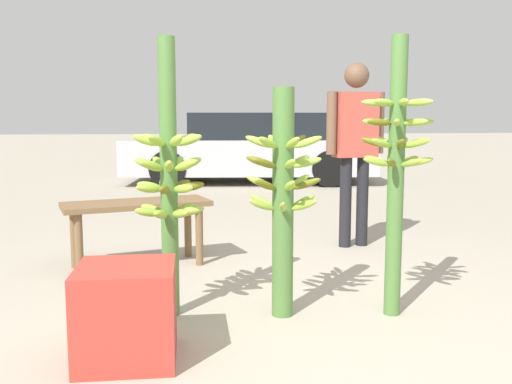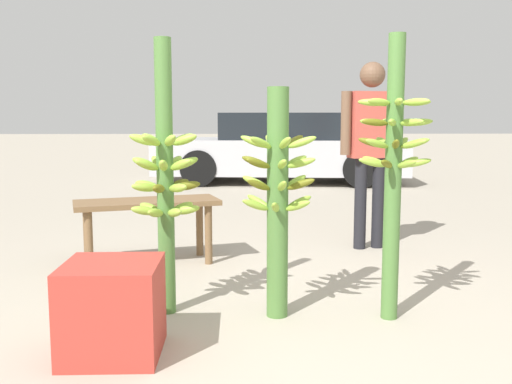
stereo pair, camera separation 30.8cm
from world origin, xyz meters
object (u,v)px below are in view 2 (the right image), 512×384
(banana_stalk_right, at_px, (393,165))
(produce_crate, at_px, (113,309))
(market_bench, at_px, (147,211))
(vendor_person, at_px, (371,137))
(banana_stalk_left, at_px, (165,177))
(banana_stalk_center, at_px, (278,196))
(parked_car, at_px, (283,148))

(banana_stalk_right, relative_size, produce_crate, 3.51)
(market_bench, bearing_deg, vendor_person, -1.83)
(banana_stalk_left, relative_size, banana_stalk_center, 1.21)
(banana_stalk_right, distance_m, vendor_person, 1.83)
(vendor_person, bearing_deg, banana_stalk_right, 67.97)
(parked_car, height_order, produce_crate, parked_car)
(banana_stalk_center, distance_m, banana_stalk_right, 0.68)
(banana_stalk_left, height_order, parked_car, banana_stalk_left)
(banana_stalk_center, height_order, market_bench, banana_stalk_center)
(banana_stalk_right, height_order, parked_car, banana_stalk_right)
(market_bench, bearing_deg, banana_stalk_right, -55.94)
(banana_stalk_left, xyz_separation_m, parked_car, (1.24, 7.05, -0.20))
(banana_stalk_left, height_order, banana_stalk_center, banana_stalk_left)
(banana_stalk_left, height_order, vendor_person, vendor_person)
(produce_crate, bearing_deg, banana_stalk_center, 31.96)
(vendor_person, xyz_separation_m, produce_crate, (-1.79, -2.28, -0.76))
(market_bench, height_order, produce_crate, market_bench)
(vendor_person, height_order, parked_car, vendor_person)
(banana_stalk_right, bearing_deg, produce_crate, -162.57)
(vendor_person, height_order, market_bench, vendor_person)
(banana_stalk_left, relative_size, parked_car, 0.35)
(vendor_person, relative_size, produce_crate, 3.56)
(banana_stalk_center, bearing_deg, banana_stalk_left, 172.59)
(banana_stalk_left, xyz_separation_m, banana_stalk_center, (0.65, -0.09, -0.10))
(banana_stalk_center, height_order, vendor_person, vendor_person)
(banana_stalk_right, xyz_separation_m, produce_crate, (-1.50, -0.47, -0.67))
(banana_stalk_center, xyz_separation_m, banana_stalk_right, (0.65, -0.06, 0.18))
(banana_stalk_right, distance_m, market_bench, 2.11)
(banana_stalk_center, bearing_deg, produce_crate, -148.04)
(market_bench, distance_m, parked_car, 6.09)
(market_bench, relative_size, produce_crate, 2.59)
(banana_stalk_center, bearing_deg, banana_stalk_right, -5.03)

